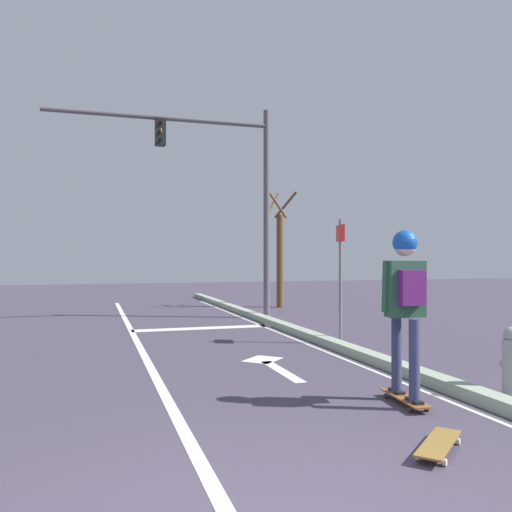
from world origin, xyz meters
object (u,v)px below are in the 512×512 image
traffic_signal_mast (218,172)px  street_sign_post (340,262)px  skater (406,290)px  spare_skateboard (439,444)px  fire_hydrant (512,362)px  skateboard (405,398)px  roadside_tree (280,254)px

traffic_signal_mast → street_sign_post: size_ratio=2.46×
skater → spare_skateboard: skater is taller
skater → fire_hydrant: skater is taller
skater → spare_skateboard: 1.76m
traffic_signal_mast → street_sign_post: traffic_signal_mast is taller
skater → street_sign_post: 3.95m
skateboard → fire_hydrant: (1.29, -0.09, 0.32)m
skateboard → fire_hydrant: size_ratio=1.04×
spare_skateboard → fire_hydrant: size_ratio=0.92×
traffic_signal_mast → spare_skateboard: bearing=-92.3°
fire_hydrant → roadside_tree: roadside_tree is taller
spare_skateboard → traffic_signal_mast: 9.97m
street_sign_post → fire_hydrant: size_ratio=2.87×
street_sign_post → skater: bearing=-106.4°
skater → fire_hydrant: 1.53m
fire_hydrant → spare_skateboard: bearing=-147.0°
street_sign_post → spare_skateboard: bearing=-107.9°
spare_skateboard → fire_hydrant: 2.17m
street_sign_post → fire_hydrant: street_sign_post is taller
skater → street_sign_post: street_sign_post is taller
traffic_signal_mast → roadside_tree: size_ratio=1.52×
skateboard → spare_skateboard: 1.36m
skater → street_sign_post: (1.11, 3.79, 0.26)m
spare_skateboard → traffic_signal_mast: (0.37, 9.29, 3.60)m
skateboard → skater: (-0.00, -0.01, 1.13)m
spare_skateboard → fire_hydrant: bearing=33.0°
traffic_signal_mast → fire_hydrant: (1.44, -8.12, -3.28)m
spare_skateboard → fire_hydrant: fire_hydrant is taller
spare_skateboard → roadside_tree: bearing=76.1°
skater → roadside_tree: (2.43, 10.66, 0.44)m
roadside_tree → skateboard: bearing=-102.8°
roadside_tree → street_sign_post: bearing=-100.8°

